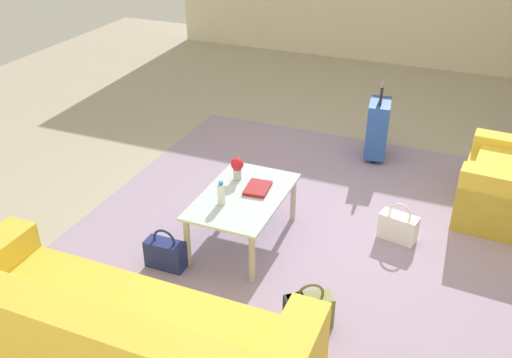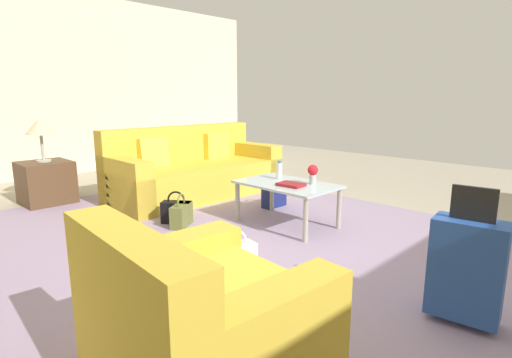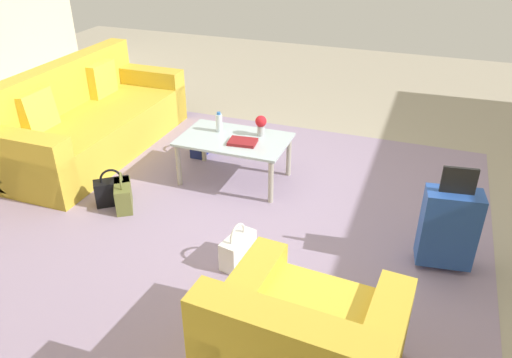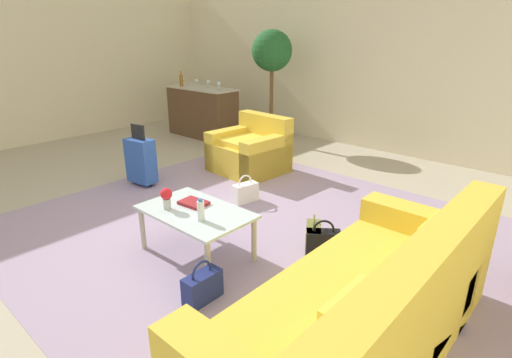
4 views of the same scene
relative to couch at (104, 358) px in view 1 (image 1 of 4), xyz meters
The scene contains 12 objects.
ground_plane 2.31m from the couch, 164.78° to the left, with size 12.00×12.00×0.00m, color #A89E89.
area_rug 1.82m from the couch, 153.51° to the left, with size 5.20×4.40×0.01m, color #9984A3.
couch is the anchor object (origin of this frame).
coffee_table 1.81m from the couch, behind, with size 1.05×0.66×0.46m.
water_bottle 1.62m from the couch, behind, with size 0.06×0.06×0.20m.
coffee_table_book 1.94m from the couch, behind, with size 0.26×0.19×0.03m, color maroon.
flower_vase 2.04m from the couch, behind, with size 0.11×0.11×0.21m.
suitcase_blue 3.89m from the couch, 168.13° to the left, with size 0.43×0.27×0.85m.
handbag_olive 1.42m from the couch, 138.59° to the left, with size 0.29×0.34×0.36m.
handbag_navy 1.29m from the couch, 165.10° to the right, with size 0.14×0.32×0.36m.
handbag_black 1.31m from the couch, 135.66° to the left, with size 0.34×0.31×0.36m.
handbag_white 2.68m from the couch, 150.60° to the left, with size 0.20×0.34×0.36m.
Camera 1 is at (4.08, 1.15, 2.86)m, focal length 40.00 mm.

